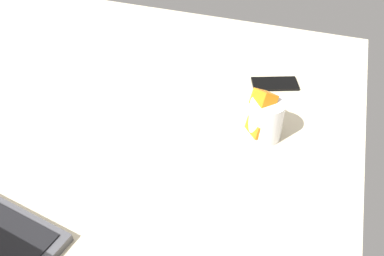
# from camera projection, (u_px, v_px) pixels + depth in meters

# --- Properties ---
(bed_mattress) EXTENTS (1.80, 1.40, 0.18)m
(bed_mattress) POSITION_uv_depth(u_px,v_px,m) (49.00, 128.00, 1.28)
(bed_mattress) COLOR beige
(bed_mattress) RESTS_ON ground
(snack_cup) EXTENTS (0.10, 0.10, 0.14)m
(snack_cup) POSITION_uv_depth(u_px,v_px,m) (265.00, 118.00, 1.09)
(snack_cup) COLOR silver
(snack_cup) RESTS_ON bed_mattress
(cell_phone) EXTENTS (0.15, 0.11, 0.01)m
(cell_phone) POSITION_uv_depth(u_px,v_px,m) (275.00, 84.00, 1.30)
(cell_phone) COLOR black
(cell_phone) RESTS_ON bed_mattress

